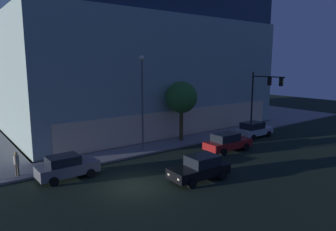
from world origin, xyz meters
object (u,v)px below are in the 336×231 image
object	(u,v)px
modern_building	(124,63)
pedestrian_waiting	(16,162)
traffic_light_far_corner	(263,90)
street_lamp_sidewalk	(142,92)
car_grey	(67,167)
sidewalk_tree	(181,98)
car_red	(227,142)
car_black	(200,168)
car_silver	(254,129)

from	to	relation	value
modern_building	pedestrian_waiting	bearing A→B (deg)	-138.28
traffic_light_far_corner	street_lamp_sidewalk	bearing A→B (deg)	174.29
street_lamp_sidewalk	car_grey	distance (m)	9.25
modern_building	street_lamp_sidewalk	distance (m)	16.70
traffic_light_far_corner	pedestrian_waiting	xyz separation A→B (m)	(-25.65, 1.38, -3.75)
modern_building	sidewalk_tree	size ratio (longest dim) A/B	5.19
car_red	car_black	bearing A→B (deg)	-151.47
car_grey	car_red	bearing A→B (deg)	-8.22
traffic_light_far_corner	car_red	distance (m)	10.13
car_black	modern_building	bearing A→B (deg)	72.98
modern_building	car_grey	bearing A→B (deg)	-129.49
car_black	street_lamp_sidewalk	bearing A→B (deg)	86.89
sidewalk_tree	pedestrian_waiting	xyz separation A→B (m)	(-15.66, -1.05, -3.37)
car_black	car_red	world-z (taller)	car_red
traffic_light_far_corner	street_lamp_sidewalk	distance (m)	15.28
pedestrian_waiting	car_red	xyz separation A→B (m)	(16.82, -4.19, -0.32)
pedestrian_waiting	car_grey	bearing A→B (deg)	-38.07
traffic_light_far_corner	street_lamp_sidewalk	xyz separation A→B (m)	(-15.19, 1.52, 0.50)
pedestrian_waiting	car_silver	xyz separation A→B (m)	(23.29, -2.11, -0.33)
street_lamp_sidewalk	car_silver	world-z (taller)	street_lamp_sidewalk
pedestrian_waiting	car_grey	distance (m)	3.52
car_grey	car_black	distance (m)	9.25
car_silver	car_grey	bearing A→B (deg)	-179.86
car_red	car_silver	distance (m)	6.80
modern_building	traffic_light_far_corner	size ratio (longest dim) A/B	4.59
sidewalk_tree	car_red	xyz separation A→B (m)	(1.15, -5.24, -3.70)
street_lamp_sidewalk	pedestrian_waiting	distance (m)	11.29
traffic_light_far_corner	car_grey	distance (m)	23.27
car_grey	car_black	size ratio (longest dim) A/B	0.96
car_black	pedestrian_waiting	bearing A→B (deg)	141.80
car_black	car_silver	bearing A→B (deg)	23.53
sidewalk_tree	car_black	distance (m)	11.20
modern_building	street_lamp_sidewalk	xyz separation A→B (m)	(-6.65, -15.11, -2.56)
street_lamp_sidewalk	modern_building	bearing A→B (deg)	66.26
car_grey	car_silver	xyz separation A→B (m)	(20.53, 0.05, 0.00)
car_grey	modern_building	bearing A→B (deg)	50.51
street_lamp_sidewalk	car_red	bearing A→B (deg)	-34.24
car_red	car_silver	world-z (taller)	car_red
modern_building	car_red	xyz separation A→B (m)	(-0.28, -19.44, -7.14)
car_red	car_grey	bearing A→B (deg)	171.78
modern_building	car_black	size ratio (longest dim) A/B	7.17
sidewalk_tree	car_grey	bearing A→B (deg)	-166.04
traffic_light_far_corner	sidewalk_tree	xyz separation A→B (m)	(-9.99, 2.43, -0.38)
pedestrian_waiting	car_black	world-z (taller)	pedestrian_waiting
street_lamp_sidewalk	car_silver	xyz separation A→B (m)	(12.83, -2.25, -4.58)
car_grey	car_red	size ratio (longest dim) A/B	0.88
sidewalk_tree	car_black	world-z (taller)	sidewalk_tree
sidewalk_tree	car_black	size ratio (longest dim) A/B	1.38
pedestrian_waiting	sidewalk_tree	bearing A→B (deg)	3.82
car_red	sidewalk_tree	bearing A→B (deg)	102.43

